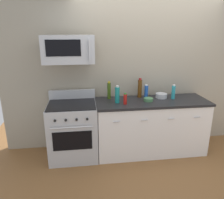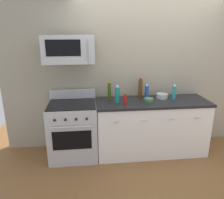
{
  "view_description": "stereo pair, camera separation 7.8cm",
  "coord_description": "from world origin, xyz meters",
  "views": [
    {
      "loc": [
        -1.1,
        -3.26,
        2.01
      ],
      "look_at": [
        -0.67,
        -0.05,
        0.98
      ],
      "focal_mm": 34.92,
      "sensor_mm": 36.0,
      "label": 1
    },
    {
      "loc": [
        -1.02,
        -3.27,
        2.01
      ],
      "look_at": [
        -0.67,
        -0.05,
        0.98
      ],
      "focal_mm": 34.92,
      "sensor_mm": 36.0,
      "label": 2
    }
  ],
  "objects": [
    {
      "name": "ground_plane",
      "position": [
        0.0,
        0.0,
        0.0
      ],
      "size": [
        5.92,
        5.92,
        0.0
      ],
      "primitive_type": "plane",
      "color": "brown"
    },
    {
      "name": "bottle_dish_soap",
      "position": [
        0.37,
        0.05,
        1.04
      ],
      "size": [
        0.06,
        0.06,
        0.25
      ],
      "color": "teal",
      "rests_on": "countertop_slab"
    },
    {
      "name": "range_oven",
      "position": [
        -1.3,
        0.0,
        0.47
      ],
      "size": [
        0.76,
        0.69,
        1.07
      ],
      "color": "#B7BABF",
      "rests_on": "ground_plane"
    },
    {
      "name": "microwave",
      "position": [
        -1.3,
        0.05,
        1.75
      ],
      "size": [
        0.74,
        0.44,
        0.4
      ],
      "color": "#B7BABF"
    },
    {
      "name": "counter_unit",
      "position": [
        0.0,
        -0.0,
        0.46
      ],
      "size": [
        1.84,
        0.66,
        0.92
      ],
      "color": "white",
      "rests_on": "ground_plane"
    },
    {
      "name": "back_wall",
      "position": [
        0.0,
        0.41,
        1.35
      ],
      "size": [
        4.93,
        0.1,
        2.7
      ],
      "primitive_type": "cube",
      "color": "#9E937F",
      "rests_on": "ground_plane"
    },
    {
      "name": "bottle_wine_amber",
      "position": [
        -0.16,
        0.21,
        1.08
      ],
      "size": [
        0.07,
        0.07,
        0.33
      ],
      "color": "#59330F",
      "rests_on": "countertop_slab"
    },
    {
      "name": "bottle_sparkling_teal",
      "position": [
        -0.58,
        -0.04,
        1.05
      ],
      "size": [
        0.07,
        0.07,
        0.28
      ],
      "color": "#197F7A",
      "rests_on": "countertop_slab"
    },
    {
      "name": "bottle_olive_oil",
      "position": [
        -0.69,
        0.2,
        1.06
      ],
      "size": [
        0.06,
        0.06,
        0.3
      ],
      "color": "#385114",
      "rests_on": "countertop_slab"
    },
    {
      "name": "bowl_steel_prep",
      "position": [
        0.2,
        0.12,
        0.96
      ],
      "size": [
        0.19,
        0.19,
        0.08
      ],
      "color": "#B2B5BA",
      "rests_on": "countertop_slab"
    },
    {
      "name": "bottle_hot_sauce_red",
      "position": [
        -0.47,
        -0.12,
        1.0
      ],
      "size": [
        0.05,
        0.05,
        0.17
      ],
      "color": "#B21914",
      "rests_on": "countertop_slab"
    },
    {
      "name": "bottle_soda_blue",
      "position": [
        -0.06,
        0.17,
        1.03
      ],
      "size": [
        0.06,
        0.06,
        0.23
      ],
      "color": "#1E4CA5",
      "rests_on": "countertop_slab"
    },
    {
      "name": "bowl_green_glaze",
      "position": [
        -0.07,
        -0.01,
        0.95
      ],
      "size": [
        0.15,
        0.15,
        0.05
      ],
      "color": "#477A4C",
      "rests_on": "countertop_slab"
    }
  ]
}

